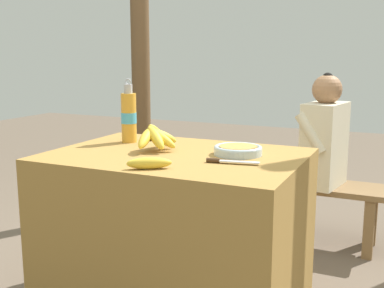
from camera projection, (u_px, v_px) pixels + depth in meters
The scene contains 10 objects.
market_counter at pixel (176, 234), 2.24m from camera, with size 1.13×0.80×0.77m.
banana_bunch_ripe at pixel (155, 136), 2.23m from camera, with size 0.17×0.28×0.13m.
serving_bowl at pixel (238, 150), 2.14m from camera, with size 0.22×0.22×0.04m.
water_bottle at pixel (129, 117), 2.43m from camera, with size 0.08×0.08×0.32m.
loose_banana_front at pixel (149, 163), 1.87m from camera, with size 0.17×0.13×0.05m.
knife at pixel (225, 161), 1.97m from camera, with size 0.22×0.06×0.02m.
wooden_bench at pixel (278, 189), 3.18m from camera, with size 1.37×0.32×0.40m.
seated_vendor at pixel (317, 149), 3.01m from camera, with size 0.44×0.42×1.10m.
banana_bunch_green at pixel (229, 166), 3.30m from camera, with size 0.16×0.25×0.12m.
support_post_near at pixel (140, 41), 3.62m from camera, with size 0.14×0.14×2.61m.
Camera 1 is at (0.96, -1.90, 1.21)m, focal length 45.00 mm.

